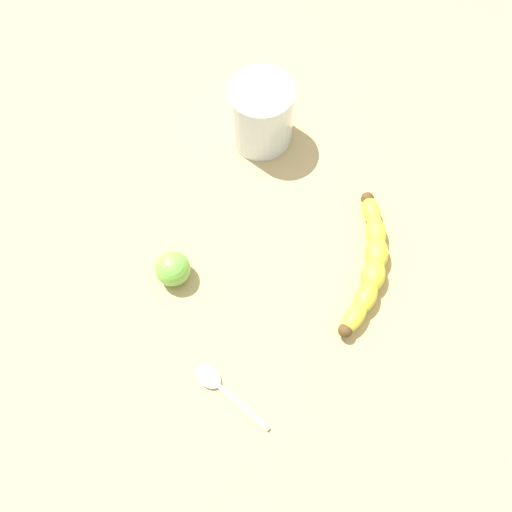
% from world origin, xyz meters
% --- Properties ---
extents(wooden_tabletop, '(1.20, 1.20, 0.03)m').
position_xyz_m(wooden_tabletop, '(0.00, 0.00, 0.01)').
color(wooden_tabletop, tan).
rests_on(wooden_tabletop, ground).
extents(banana, '(0.14, 0.17, 0.03)m').
position_xyz_m(banana, '(-0.01, 0.09, 0.05)').
color(banana, yellow).
rests_on(banana, wooden_tabletop).
extents(smoothie_glass, '(0.09, 0.09, 0.10)m').
position_xyz_m(smoothie_glass, '(0.02, -0.16, 0.08)').
color(smoothie_glass, silver).
rests_on(smoothie_glass, wooden_tabletop).
extents(lime_fruit, '(0.04, 0.04, 0.04)m').
position_xyz_m(lime_fruit, '(0.21, -0.01, 0.05)').
color(lime_fruit, '#75C142').
rests_on(lime_fruit, wooden_tabletop).
extents(teaspoon, '(0.06, 0.11, 0.01)m').
position_xyz_m(teaspoon, '(0.23, 0.14, 0.03)').
color(teaspoon, silver).
rests_on(teaspoon, wooden_tabletop).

